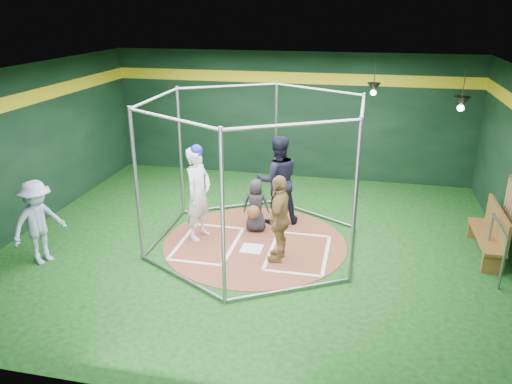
% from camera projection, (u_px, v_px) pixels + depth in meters
% --- Properties ---
extents(room_shell, '(10.10, 9.10, 3.53)m').
position_uv_depth(room_shell, '(255.00, 163.00, 9.79)').
color(room_shell, '#0C360D').
rests_on(room_shell, ground).
extents(clay_disc, '(3.80, 3.80, 0.01)m').
position_uv_depth(clay_disc, '(255.00, 243.00, 10.40)').
color(clay_disc, brown).
rests_on(clay_disc, ground).
extents(home_plate, '(0.43, 0.43, 0.01)m').
position_uv_depth(home_plate, '(252.00, 249.00, 10.13)').
color(home_plate, white).
rests_on(home_plate, clay_disc).
extents(batter_box_left, '(1.17, 1.77, 0.01)m').
position_uv_depth(batter_box_left, '(208.00, 243.00, 10.36)').
color(batter_box_left, white).
rests_on(batter_box_left, clay_disc).
extents(batter_box_right, '(1.17, 1.77, 0.01)m').
position_uv_depth(batter_box_right, '(298.00, 252.00, 9.98)').
color(batter_box_right, white).
rests_on(batter_box_right, clay_disc).
extents(batting_cage, '(4.05, 4.67, 3.00)m').
position_uv_depth(batting_cage, '(255.00, 175.00, 9.88)').
color(batting_cage, gray).
rests_on(batting_cage, ground).
extents(pendant_lamp_near, '(0.34, 0.34, 0.90)m').
position_uv_depth(pendant_lamp_near, '(374.00, 88.00, 12.28)').
color(pendant_lamp_near, black).
rests_on(pendant_lamp_near, room_shell).
extents(pendant_lamp_far, '(0.34, 0.34, 0.90)m').
position_uv_depth(pendant_lamp_far, '(461.00, 102.00, 10.46)').
color(pendant_lamp_far, black).
rests_on(pendant_lamp_far, room_shell).
extents(batter_figure, '(0.64, 0.82, 2.03)m').
position_uv_depth(batter_figure, '(198.00, 193.00, 10.31)').
color(batter_figure, silver).
rests_on(batter_figure, clay_disc).
extents(visitor_leopard, '(0.47, 1.03, 1.72)m').
position_uv_depth(visitor_leopard, '(280.00, 218.00, 9.44)').
color(visitor_leopard, tan).
rests_on(visitor_leopard, clay_disc).
extents(catcher_figure, '(0.61, 0.60, 1.18)m').
position_uv_depth(catcher_figure, '(256.00, 206.00, 10.74)').
color(catcher_figure, black).
rests_on(catcher_figure, clay_disc).
extents(umpire, '(1.19, 1.07, 2.02)m').
position_uv_depth(umpire, '(278.00, 180.00, 11.03)').
color(umpire, black).
rests_on(umpire, clay_disc).
extents(bystander_blue, '(0.99, 1.22, 1.65)m').
position_uv_depth(bystander_blue, '(38.00, 222.00, 9.37)').
color(bystander_blue, '#8FA0BD').
rests_on(bystander_blue, ground).
extents(dugout_bench, '(0.40, 1.72, 1.00)m').
position_uv_depth(dugout_bench, '(491.00, 231.00, 9.74)').
color(dugout_bench, brown).
rests_on(dugout_bench, ground).
extents(steel_railing, '(0.05, 1.14, 0.99)m').
position_uv_depth(steel_railing, '(497.00, 241.00, 8.99)').
color(steel_railing, gray).
rests_on(steel_railing, ground).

